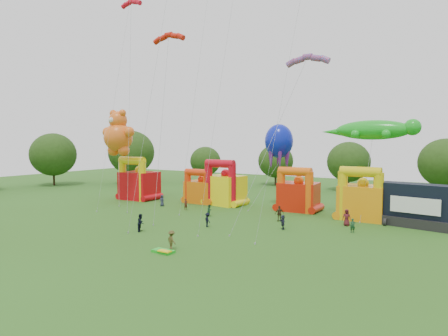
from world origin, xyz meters
The scene contains 24 objects.
ground centered at (0.00, 0.00, 0.00)m, with size 160.00×160.00×0.00m, color #2C5718.
tree_ring centered at (-1.18, 0.62, 6.26)m, with size 123.76×125.86×12.07m.
bouncy_castle_0 centered at (-19.30, 26.01, 2.72)m, with size 5.72×4.61×7.21m.
bouncy_castle_1 centered at (-8.11, 28.41, 2.09)m, with size 4.79×3.86×5.46m.
bouncy_castle_2 centered at (-3.96, 28.60, 2.66)m, with size 6.13×5.32×7.01m.
bouncy_castle_3 centered at (7.54, 29.48, 2.36)m, with size 5.49×4.53×6.23m.
bouncy_castle_4 centered at (16.62, 27.70, 2.53)m, with size 5.49×4.42×6.70m.
stage_trailer centered at (22.79, 26.75, 2.40)m, with size 8.05×4.20×4.98m.
teddy_bear_kite centered at (-19.26, 21.71, 7.92)m, with size 6.65×5.70×14.84m.
gecko_kite centered at (17.39, 28.38, 9.61)m, with size 11.92×5.32×12.52m.
octopus_kite centered at (2.97, 30.95, 6.71)m, with size 4.26×9.02×12.41m.
parafoil_kites centered at (-3.35, 17.08, 12.58)m, with size 32.77×11.14×31.70m.
diamond_kites centered at (-1.60, 15.29, 16.28)m, with size 29.18×17.49×39.01m.
folded_kite_bundle centered at (4.93, 3.46, 0.14)m, with size 2.03×1.15×0.31m.
spectator_0 centered at (-11.34, 22.69, 0.86)m, with size 0.84×0.55×1.72m, color #262C40.
spectator_1 centered at (-6.36, 21.95, 0.81)m, with size 0.59×0.39×1.62m, color #502216.
spectator_2 centered at (-0.81, 19.66, 0.77)m, with size 0.75×0.58×1.54m, color #194026.
spectator_3 centered at (2.49, 14.20, 0.82)m, with size 1.06×0.61×1.64m, color black.
spectator_4 centered at (8.27, 21.32, 0.97)m, with size 1.14×0.47×1.94m, color #382C16.
spectator_5 centered at (10.31, 17.53, 0.82)m, with size 1.52×0.48×1.63m, color #222539.
spectator_6 centered at (15.93, 23.02, 0.97)m, with size 0.95×0.62×1.94m, color #50171C.
spectator_7 centered at (17.36, 19.88, 0.76)m, with size 0.56×0.37×1.53m, color #1A4125.
spectator_8 centered at (-2.45, 8.56, 0.97)m, with size 0.94×0.73×1.93m, color black.
spectator_9 centered at (4.95, 4.61, 0.89)m, with size 1.15×0.66×1.77m, color #483F1C.
Camera 1 is at (27.36, -23.30, 9.90)m, focal length 32.00 mm.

